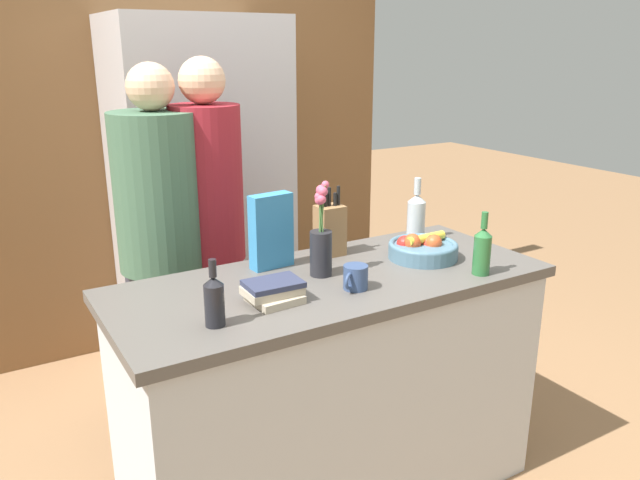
# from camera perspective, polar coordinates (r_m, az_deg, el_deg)

# --- Properties ---
(kitchen_island) EXTENTS (1.60, 0.67, 0.92)m
(kitchen_island) POSITION_cam_1_polar(r_m,az_deg,el_deg) (2.46, 1.03, -13.49)
(kitchen_island) COLOR silver
(kitchen_island) RESTS_ON ground_plane
(back_wall_wood) EXTENTS (2.80, 0.12, 2.60)m
(back_wall_wood) POSITION_cam_1_polar(r_m,az_deg,el_deg) (3.77, -13.64, 10.43)
(back_wall_wood) COLOR brown
(back_wall_wood) RESTS_ON ground_plane
(refrigerator) EXTENTS (0.88, 0.62, 1.87)m
(refrigerator) POSITION_cam_1_polar(r_m,az_deg,el_deg) (3.51, -10.76, 4.10)
(refrigerator) COLOR #B7B7BC
(refrigerator) RESTS_ON ground_plane
(fruit_bowl) EXTENTS (0.27, 0.27, 0.10)m
(fruit_bowl) POSITION_cam_1_polar(r_m,az_deg,el_deg) (2.49, 9.37, -0.72)
(fruit_bowl) COLOR slate
(fruit_bowl) RESTS_ON kitchen_island
(knife_block) EXTENTS (0.11, 0.09, 0.29)m
(knife_block) POSITION_cam_1_polar(r_m,az_deg,el_deg) (2.47, 0.90, 0.99)
(knife_block) COLOR olive
(knife_block) RESTS_ON kitchen_island
(flower_vase) EXTENTS (0.08, 0.08, 0.35)m
(flower_vase) POSITION_cam_1_polar(r_m,az_deg,el_deg) (2.24, 0.09, -0.20)
(flower_vase) COLOR #232328
(flower_vase) RESTS_ON kitchen_island
(cereal_box) EXTENTS (0.17, 0.08, 0.28)m
(cereal_box) POSITION_cam_1_polar(r_m,az_deg,el_deg) (2.33, -4.49, 0.81)
(cereal_box) COLOR teal
(cereal_box) RESTS_ON kitchen_island
(coffee_mug) EXTENTS (0.11, 0.09, 0.08)m
(coffee_mug) POSITION_cam_1_polar(r_m,az_deg,el_deg) (2.14, 3.24, -3.43)
(coffee_mug) COLOR #334770
(coffee_mug) RESTS_ON kitchen_island
(book_stack) EXTENTS (0.19, 0.16, 0.07)m
(book_stack) POSITION_cam_1_polar(r_m,az_deg,el_deg) (2.04, -4.28, -4.72)
(book_stack) COLOR #B7A88E
(book_stack) RESTS_ON kitchen_island
(bottle_oil) EXTENTS (0.06, 0.06, 0.21)m
(bottle_oil) POSITION_cam_1_polar(r_m,az_deg,el_deg) (1.88, -9.65, -5.41)
(bottle_oil) COLOR black
(bottle_oil) RESTS_ON kitchen_island
(bottle_vinegar) EXTENTS (0.08, 0.08, 0.27)m
(bottle_vinegar) POSITION_cam_1_polar(r_m,az_deg,el_deg) (2.69, 8.79, 2.20)
(bottle_vinegar) COLOR #B2BCC1
(bottle_vinegar) RESTS_ON kitchen_island
(bottle_wine) EXTENTS (0.06, 0.06, 0.24)m
(bottle_wine) POSITION_cam_1_polar(r_m,az_deg,el_deg) (2.34, 14.61, -0.89)
(bottle_wine) COLOR #286633
(bottle_wine) RESTS_ON kitchen_island
(person_at_sink) EXTENTS (0.37, 0.37, 1.66)m
(person_at_sink) POSITION_cam_1_polar(r_m,az_deg,el_deg) (2.76, -14.24, 0.09)
(person_at_sink) COLOR #383842
(person_at_sink) RESTS_ON ground_plane
(person_in_blue) EXTENTS (0.30, 0.30, 1.68)m
(person_in_blue) POSITION_cam_1_polar(r_m,az_deg,el_deg) (2.80, -10.03, 1.22)
(person_in_blue) COLOR #383842
(person_in_blue) RESTS_ON ground_plane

